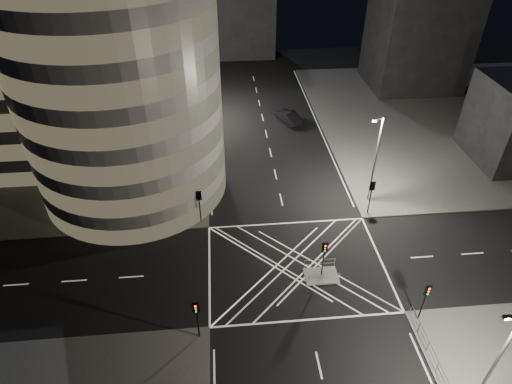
{
  "coord_description": "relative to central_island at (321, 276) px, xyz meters",
  "views": [
    {
      "loc": [
        -6.24,
        -27.07,
        29.09
      ],
      "look_at": [
        -3.03,
        7.68,
        3.0
      ],
      "focal_mm": 30.0,
      "sensor_mm": 36.0,
      "label": 1
    }
  ],
  "objects": [
    {
      "name": "traffic_signal_nl",
      "position": [
        -10.8,
        -5.3,
        2.84
      ],
      "size": [
        0.55,
        0.22,
        4.0
      ],
      "color": "black",
      "rests_on": "sidewalk_near_left"
    },
    {
      "name": "building_far_end",
      "position": [
        -6.0,
        59.5,
        8.93
      ],
      "size": [
        18.0,
        8.0,
        18.0
      ],
      "primitive_type": "cube",
      "color": "black",
      "rests_on": "ground"
    },
    {
      "name": "office_block_rear",
      "position": [
        -24.0,
        43.5,
        11.07
      ],
      "size": [
        24.0,
        16.0,
        22.0
      ],
      "primitive_type": "cube",
      "color": "gray",
      "rests_on": "sidewalk_far_left"
    },
    {
      "name": "street_lamp_left_near",
      "position": [
        -11.44,
        13.5,
        5.47
      ],
      "size": [
        1.25,
        0.25,
        10.0
      ],
      "color": "slate",
      "rests_on": "sidewalk_far_left"
    },
    {
      "name": "railing_island_south",
      "position": [
        0.0,
        -0.9,
        0.62
      ],
      "size": [
        2.8,
        0.06,
        1.1
      ],
      "primitive_type": "cube",
      "color": "slate",
      "rests_on": "central_island"
    },
    {
      "name": "railing_island_north",
      "position": [
        0.0,
        0.9,
        0.62
      ],
      "size": [
        2.8,
        0.06,
        1.1
      ],
      "primitive_type": "cube",
      "color": "slate",
      "rests_on": "central_island"
    },
    {
      "name": "street_lamp_right_far",
      "position": [
        7.44,
        10.5,
        5.47
      ],
      "size": [
        1.25,
        0.25,
        10.0
      ],
      "color": "slate",
      "rests_on": "sidewalk_far_right"
    },
    {
      "name": "sedan",
      "position": [
        1.51,
        29.78,
        0.77
      ],
      "size": [
        3.66,
        5.45,
        1.7
      ],
      "primitive_type": "imported",
      "rotation": [
        0.0,
        0.0,
        3.54
      ],
      "color": "black",
      "rests_on": "ground"
    },
    {
      "name": "tree_b",
      "position": [
        -12.5,
        16.5,
        4.81
      ],
      "size": [
        4.59,
        4.59,
        7.39
      ],
      "color": "black",
      "rests_on": "sidewalk_far_left"
    },
    {
      "name": "tree_e",
      "position": [
        -12.5,
        34.5,
        4.1
      ],
      "size": [
        4.59,
        4.59,
        6.67
      ],
      "color": "black",
      "rests_on": "sidewalk_far_left"
    },
    {
      "name": "street_lamp_left_far",
      "position": [
        -11.44,
        31.5,
        5.47
      ],
      "size": [
        1.25,
        0.25,
        10.0
      ],
      "color": "slate",
      "rests_on": "sidewalk_far_left"
    },
    {
      "name": "traffic_signal_nr",
      "position": [
        6.8,
        -5.3,
        2.84
      ],
      "size": [
        0.55,
        0.22,
        4.0
      ],
      "color": "black",
      "rests_on": "sidewalk_near_right"
    },
    {
      "name": "office_tower_curved",
      "position": [
        -22.74,
        20.24,
        12.58
      ],
      "size": [
        30.0,
        29.0,
        27.2
      ],
      "color": "gray",
      "rests_on": "sidewalk_far_left"
    },
    {
      "name": "ground",
      "position": [
        -2.0,
        1.5,
        -0.07
      ],
      "size": [
        120.0,
        120.0,
        0.0
      ],
      "primitive_type": "plane",
      "color": "black",
      "rests_on": "ground"
    },
    {
      "name": "central_island",
      "position": [
        0.0,
        0.0,
        0.0
      ],
      "size": [
        3.0,
        2.0,
        0.15
      ],
      "primitive_type": "cube",
      "color": "slate",
      "rests_on": "ground"
    },
    {
      "name": "traffic_signal_fl",
      "position": [
        -10.8,
        8.3,
        2.84
      ],
      "size": [
        0.55,
        0.22,
        4.0
      ],
      "color": "black",
      "rests_on": "sidewalk_far_left"
    },
    {
      "name": "sidewalk_far_left",
      "position": [
        -31.0,
        28.5,
        0.0
      ],
      "size": [
        42.0,
        42.0,
        0.15
      ],
      "primitive_type": "cube",
      "color": "#484643",
      "rests_on": "ground"
    },
    {
      "name": "sidewalk_far_right",
      "position": [
        27.0,
        28.5,
        0.0
      ],
      "size": [
        42.0,
        42.0,
        0.15
      ],
      "primitive_type": "cube",
      "color": "#484643",
      "rests_on": "ground"
    },
    {
      "name": "tree_c",
      "position": [
        -12.5,
        22.5,
        4.13
      ],
      "size": [
        4.24,
        4.24,
        6.51
      ],
      "color": "black",
      "rests_on": "sidewalk_far_left"
    },
    {
      "name": "street_lamp_right_near",
      "position": [
        7.44,
        -12.5,
        5.47
      ],
      "size": [
        1.25,
        0.25,
        10.0
      ],
      "color": "slate",
      "rests_on": "sidewalk_near_right"
    },
    {
      "name": "building_right_far",
      "position": [
        24.0,
        41.5,
        7.58
      ],
      "size": [
        14.0,
        12.0,
        15.0
      ],
      "primitive_type": "cube",
      "color": "black",
      "rests_on": "sidewalk_far_right"
    },
    {
      "name": "traffic_signal_fr",
      "position": [
        6.8,
        8.3,
        2.84
      ],
      "size": [
        0.55,
        0.22,
        4.0
      ],
      "color": "black",
      "rests_on": "sidewalk_far_right"
    },
    {
      "name": "railing_near_right",
      "position": [
        6.3,
        -10.65,
        0.62
      ],
      "size": [
        0.06,
        11.7,
        1.1
      ],
      "primitive_type": "cube",
      "color": "slate",
      "rests_on": "sidewalk_near_right"
    },
    {
      "name": "tree_d",
      "position": [
        -12.5,
        28.5,
        5.23
      ],
      "size": [
        5.39,
        5.39,
        8.26
      ],
      "color": "black",
      "rests_on": "sidewalk_far_left"
    },
    {
      "name": "traffic_signal_island",
      "position": [
        0.0,
        0.0,
        2.84
      ],
      "size": [
        0.55,
        0.22,
        4.0
      ],
      "color": "black",
      "rests_on": "central_island"
    },
    {
      "name": "tree_a",
      "position": [
        -12.5,
        10.5,
        3.99
      ],
      "size": [
        4.0,
        4.0,
        6.23
      ],
      "color": "black",
      "rests_on": "sidewalk_far_left"
    }
  ]
}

